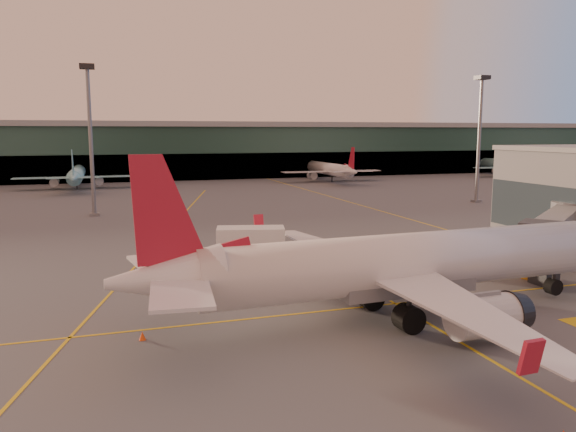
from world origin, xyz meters
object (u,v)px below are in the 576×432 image
object	(u,v)px
catering_truck	(252,249)
pushback_tug	(484,268)
main_airplane	(401,265)
gpu_cart	(532,273)

from	to	relation	value
catering_truck	pushback_tug	xyz separation A→B (m)	(22.49, -6.31, -2.12)
main_airplane	catering_truck	bearing A→B (deg)	115.21
main_airplane	gpu_cart	distance (m)	19.84
catering_truck	main_airplane	bearing A→B (deg)	-48.39
catering_truck	pushback_tug	bearing A→B (deg)	-1.72
catering_truck	pushback_tug	world-z (taller)	catering_truck
main_airplane	catering_truck	xyz separation A→B (m)	(-7.99, 15.24, -1.31)
pushback_tug	catering_truck	bearing A→B (deg)	142.80
catering_truck	gpu_cart	distance (m)	27.88
catering_truck	gpu_cart	bearing A→B (deg)	-4.38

